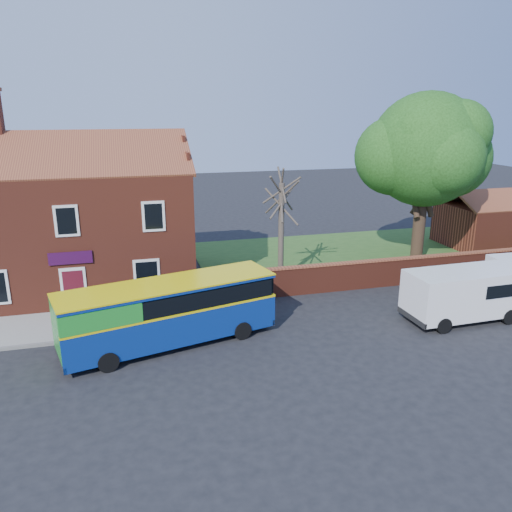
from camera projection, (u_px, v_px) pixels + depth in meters
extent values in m
plane|color=black|center=(251.00, 367.00, 19.36)|extent=(120.00, 120.00, 0.00)
cube|color=gray|center=(74.00, 325.00, 22.96)|extent=(18.00, 3.50, 0.12)
cube|color=slate|center=(70.00, 341.00, 21.33)|extent=(18.00, 0.15, 0.14)
cube|color=#426B28|center=(387.00, 253.00, 34.58)|extent=(26.00, 12.00, 0.04)
cube|color=maroon|center=(76.00, 229.00, 27.37)|extent=(12.00, 8.00, 6.50)
cube|color=brown|center=(64.00, 154.00, 24.30)|extent=(12.30, 4.08, 2.16)
cube|color=brown|center=(71.00, 148.00, 28.01)|extent=(12.30, 4.08, 2.16)
cube|color=black|center=(66.00, 221.00, 23.25)|extent=(1.10, 0.06, 1.50)
cube|color=#4C0F19|center=(74.00, 291.00, 24.23)|extent=(0.95, 0.04, 2.10)
cube|color=silver|center=(74.00, 290.00, 24.24)|extent=(1.20, 0.06, 2.30)
cube|color=#320B30|center=(70.00, 258.00, 23.74)|extent=(2.00, 0.06, 0.60)
cube|color=maroon|center=(439.00, 268.00, 28.81)|extent=(22.00, 0.30, 1.50)
cube|color=brown|center=(441.00, 255.00, 28.58)|extent=(22.00, 0.38, 0.10)
cube|color=maroon|center=(499.00, 224.00, 36.36)|extent=(8.00, 5.00, 3.00)
cube|color=brown|center=(491.00, 194.00, 36.93)|extent=(8.20, 2.56, 1.24)
cube|color=navy|center=(170.00, 322.00, 20.98)|extent=(9.25, 4.39, 1.43)
cube|color=yellow|center=(169.00, 306.00, 20.78)|extent=(9.28, 4.41, 0.10)
cube|color=black|center=(169.00, 296.00, 20.65)|extent=(8.91, 4.32, 0.71)
cube|color=green|center=(95.00, 310.00, 19.27)|extent=(3.52, 2.97, 0.76)
cube|color=navy|center=(168.00, 286.00, 20.52)|extent=(9.25, 4.39, 0.14)
cube|color=yellow|center=(168.00, 284.00, 20.49)|extent=(9.30, 4.44, 0.06)
cylinder|color=black|center=(108.00, 362.00, 18.95)|extent=(0.85, 0.47, 0.81)
cylinder|color=black|center=(96.00, 340.00, 20.69)|extent=(0.85, 0.47, 0.81)
cylinder|color=black|center=(242.00, 330.00, 21.62)|extent=(0.85, 0.47, 0.81)
cylinder|color=black|center=(221.00, 314.00, 23.37)|extent=(0.85, 0.47, 0.81)
cube|color=white|center=(464.00, 292.00, 23.32)|extent=(5.59, 2.36, 2.10)
cube|color=black|center=(509.00, 281.00, 23.90)|extent=(0.13, 1.88, 0.83)
cube|color=black|center=(509.00, 305.00, 24.33)|extent=(0.16, 2.22, 0.27)
cylinder|color=black|center=(444.00, 326.00, 22.17)|extent=(0.74, 0.24, 0.73)
cylinder|color=black|center=(416.00, 308.00, 24.10)|extent=(0.74, 0.24, 0.73)
cylinder|color=black|center=(509.00, 317.00, 23.13)|extent=(0.74, 0.24, 0.73)
cylinder|color=black|center=(478.00, 301.00, 25.05)|extent=(0.74, 0.24, 0.73)
cylinder|color=black|center=(498.00, 290.00, 26.58)|extent=(0.72, 0.25, 0.71)
cylinder|color=black|center=(419.00, 230.00, 31.79)|extent=(0.77, 0.77, 4.42)
sphere|color=#307C26|center=(426.00, 150.00, 30.36)|extent=(6.92, 6.92, 6.92)
sphere|color=#307C26|center=(450.00, 158.00, 31.37)|extent=(5.00, 5.00, 5.00)
sphere|color=#307C26|center=(394.00, 156.00, 30.55)|extent=(4.81, 4.81, 4.81)
cylinder|color=#4C4238|center=(281.00, 233.00, 28.21)|extent=(0.33, 0.33, 5.70)
cylinder|color=#4C4238|center=(282.00, 198.00, 27.63)|extent=(0.34, 2.78, 2.24)
cylinder|color=#4C4238|center=(282.00, 201.00, 27.69)|extent=(1.45, 2.05, 2.05)
cylinder|color=#4C4238|center=(282.00, 194.00, 27.57)|extent=(2.34, 1.07, 2.27)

